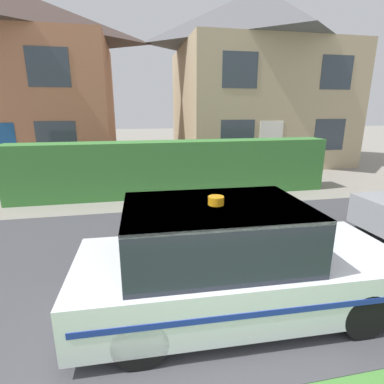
{
  "coord_description": "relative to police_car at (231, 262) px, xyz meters",
  "views": [
    {
      "loc": [
        -0.64,
        -1.09,
        2.57
      ],
      "look_at": [
        0.44,
        4.26,
        1.05
      ],
      "focal_mm": 28.0,
      "sensor_mm": 36.0,
      "label": 1
    }
  ],
  "objects": [
    {
      "name": "house_left",
      "position": [
        -6.07,
        11.44,
        3.04
      ],
      "size": [
        8.61,
        6.11,
        7.35
      ],
      "color": "#A86B4C",
      "rests_on": "ground"
    },
    {
      "name": "police_car",
      "position": [
        0.0,
        0.0,
        0.0
      ],
      "size": [
        4.12,
        1.76,
        1.56
      ],
      "rotation": [
        0.0,
        0.0,
        -0.03
      ],
      "color": "black",
      "rests_on": "road_strip"
    },
    {
      "name": "road_strip",
      "position": [
        -0.52,
        1.49,
        -0.7
      ],
      "size": [
        28.0,
        5.43,
        0.01
      ],
      "primitive_type": "cube",
      "color": "#424247",
      "rests_on": "ground"
    },
    {
      "name": "garden_hedge",
      "position": [
        0.11,
        5.65,
        0.12
      ],
      "size": [
        9.55,
        0.84,
        1.64
      ],
      "primitive_type": "cube",
      "color": "#3D7F38",
      "rests_on": "ground"
    },
    {
      "name": "house_right",
      "position": [
        5.06,
        11.39,
        3.33
      ],
      "size": [
        7.83,
        6.65,
        7.9
      ],
      "color": "tan",
      "rests_on": "ground"
    }
  ]
}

